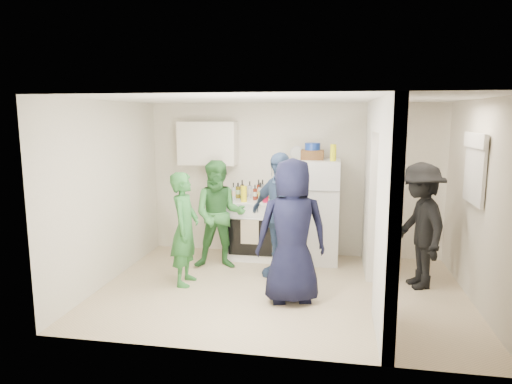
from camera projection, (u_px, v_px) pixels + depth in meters
floor at (281, 290)px, 6.07m from camera, size 4.80×4.80×0.00m
wall_back at (293, 180)px, 7.52m from camera, size 4.80×0.00×4.80m
wall_front at (260, 230)px, 4.21m from camera, size 4.80×0.00×4.80m
wall_left at (108, 193)px, 6.27m from camera, size 0.00×3.40×3.40m
wall_right at (480, 204)px, 5.46m from camera, size 0.00×3.40×3.40m
ceiling at (282, 99)px, 5.66m from camera, size 4.80×4.80×0.00m
partition_pier_back at (371, 187)px, 6.73m from camera, size 0.12×1.20×2.50m
partition_pier_front at (387, 221)px, 4.60m from camera, size 0.12×1.20×2.50m
partition_header at (381, 115)px, 5.49m from camera, size 0.12×1.00×0.40m
stove at (254, 229)px, 7.43m from camera, size 0.80×0.67×0.96m
upper_cabinet at (208, 143)px, 7.48m from camera, size 0.95×0.34×0.70m
fridge at (317, 211)px, 7.17m from camera, size 0.67×0.65×1.62m
wicker_basket at (312, 155)px, 7.09m from camera, size 0.35×0.25×0.15m
blue_bowl at (313, 146)px, 7.07m from camera, size 0.24×0.24×0.11m
yellow_cup_stack_top at (333, 153)px, 6.88m from camera, size 0.09×0.09×0.25m
wall_clock at (297, 153)px, 7.42m from camera, size 0.22×0.02×0.22m
spice_shelf at (293, 174)px, 7.45m from camera, size 0.35×0.08×0.03m
nook_window at (476, 169)px, 5.59m from camera, size 0.03×0.70×0.80m
nook_window_frame at (475, 169)px, 5.60m from camera, size 0.04×0.76×0.86m
nook_valance at (475, 140)px, 5.54m from camera, size 0.04×0.82×0.18m
yellow_cup_stack_stove at (244, 194)px, 7.13m from camera, size 0.09×0.09×0.25m
red_cup at (265, 199)px, 7.11m from camera, size 0.09×0.09×0.12m
person_green_left at (185, 229)px, 6.20m from camera, size 0.38×0.57×1.55m
person_green_center at (219, 215)px, 6.86m from camera, size 0.89×0.74×1.64m
person_denim at (280, 215)px, 6.47m from camera, size 1.11×0.97×1.80m
person_navy at (292, 231)px, 5.58m from camera, size 1.00×0.78×1.80m
person_nook at (420, 226)px, 6.08m from camera, size 0.87×1.21×1.69m
bottle_a at (238, 190)px, 7.48m from camera, size 0.08×0.08×0.25m
bottle_b at (242, 192)px, 7.28m from camera, size 0.06×0.06×0.27m
bottle_c at (250, 190)px, 7.49m from camera, size 0.07×0.07×0.27m
bottle_d at (255, 192)px, 7.29m from camera, size 0.06×0.06×0.25m
bottle_e at (262, 189)px, 7.49m from camera, size 0.06×0.06×0.30m
bottle_f at (266, 192)px, 7.33m from camera, size 0.07×0.07×0.24m
bottle_g at (270, 191)px, 7.43m from camera, size 0.06×0.06×0.26m
bottle_h at (234, 192)px, 7.24m from camera, size 0.06×0.06×0.29m
bottle_i at (259, 189)px, 7.39m from camera, size 0.06×0.06×0.31m
bottle_j at (272, 191)px, 7.18m from camera, size 0.06×0.06×0.32m
bottle_k at (242, 189)px, 7.40m from camera, size 0.06×0.06×0.31m
bottle_l at (260, 192)px, 7.18m from camera, size 0.07×0.07×0.30m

